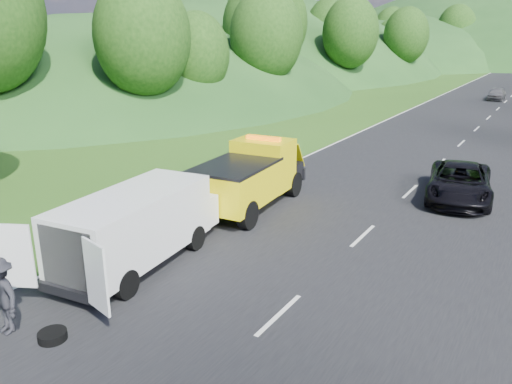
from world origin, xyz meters
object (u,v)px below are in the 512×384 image
Objects in this scene: worker at (7,332)px; suitcase at (111,225)px; tow_truck at (251,175)px; passing_suv at (457,200)px; spare_tire at (53,340)px; child at (187,241)px; woman at (170,234)px; white_van at (138,224)px.

worker is 3.70× the size of suitcase.
tow_truck is 12.54× the size of suitcase.
tow_truck is 5.71m from suitcase.
spare_tire is at bearing -120.08° from passing_suv.
child is 6.48m from worker.
woman reaches higher than passing_suv.
woman is 6.60m from spare_tire.
worker is (-0.10, -4.34, -1.31)m from white_van.
tow_truck is at bearing -8.53° from woman.
worker is 6.37m from suitcase.
worker reaches higher than passing_suv.
spare_tire is at bearing -41.62° from child.
child is at bearing -98.55° from woman.
suitcase reaches higher than spare_tire.
suitcase is 0.79× the size of spare_tire.
woman is at bearing 103.07° from worker.
woman is 2.71× the size of spare_tire.
child is at bearing 13.96° from suitcase.
child is 6.19m from spare_tire.
woman is 0.94m from child.
worker is at bearing -162.84° from spare_tire.
tow_truck reaches higher than suitcase.
white_van is at bearing 105.48° from spare_tire.
suitcase is at bearing 119.25° from woman.
woman is (-0.86, 2.33, -1.31)m from white_van.
white_van is at bearing 95.28° from worker.
white_van reaches higher than woman.
spare_tire is (1.04, -6.10, 0.00)m from child.
suitcase reaches higher than child.
white_van is 4.33m from spare_tire.
suitcase is (-2.85, -0.71, 0.26)m from child.
tow_truck is 3.39× the size of worker.
suitcase is at bearing -143.12° from passing_suv.
child is 1.53× the size of spare_tire.
woman is 0.33× the size of passing_suv.
white_van is at bearing -95.11° from tow_truck.
spare_tire is at bearing -81.08° from white_van.
tow_truck is 4.35m from child.
worker is at bearing -52.69° from child.
white_van reaches higher than spare_tire.
tow_truck is 1.20× the size of passing_suv.
tow_truck reaches higher than worker.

